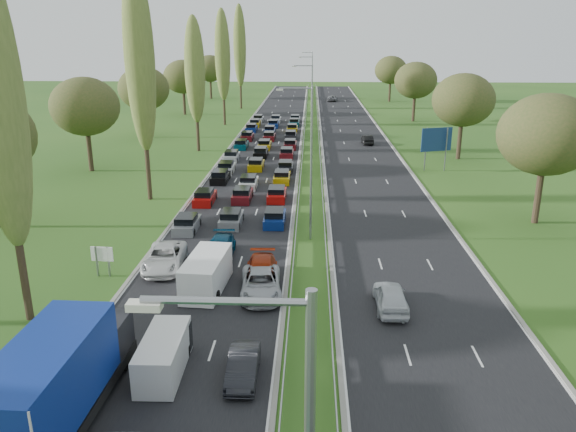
{
  "coord_description": "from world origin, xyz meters",
  "views": [
    {
      "loc": [
        4.47,
        0.8,
        15.38
      ],
      "look_at": [
        2.66,
        44.29,
        1.5
      ],
      "focal_mm": 35.0,
      "sensor_mm": 36.0,
      "label": 1
    }
  ],
  "objects_px": {
    "near_car_2": "(165,257)",
    "direction_sign": "(436,141)",
    "info_sign": "(102,257)",
    "blue_lorry": "(60,379)",
    "white_van_front": "(165,353)",
    "white_van_rear": "(207,271)"
  },
  "relations": [
    {
      "from": "blue_lorry",
      "to": "direction_sign",
      "type": "bearing_deg",
      "value": 63.72
    },
    {
      "from": "near_car_2",
      "to": "white_van_front",
      "type": "height_order",
      "value": "white_van_front"
    },
    {
      "from": "near_car_2",
      "to": "direction_sign",
      "type": "height_order",
      "value": "direction_sign"
    },
    {
      "from": "near_car_2",
      "to": "direction_sign",
      "type": "xyz_separation_m",
      "value": [
        25.02,
        31.13,
        2.78
      ]
    },
    {
      "from": "blue_lorry",
      "to": "white_van_rear",
      "type": "height_order",
      "value": "blue_lorry"
    },
    {
      "from": "direction_sign",
      "to": "info_sign",
      "type": "bearing_deg",
      "value": -131.39
    },
    {
      "from": "white_van_front",
      "to": "white_van_rear",
      "type": "distance_m",
      "value": 9.46
    },
    {
      "from": "white_van_front",
      "to": "info_sign",
      "type": "height_order",
      "value": "info_sign"
    },
    {
      "from": "info_sign",
      "to": "direction_sign",
      "type": "relative_size",
      "value": 0.4
    },
    {
      "from": "near_car_2",
      "to": "blue_lorry",
      "type": "bearing_deg",
      "value": -93.95
    },
    {
      "from": "info_sign",
      "to": "blue_lorry",
      "type": "bearing_deg",
      "value": -75.87
    },
    {
      "from": "info_sign",
      "to": "direction_sign",
      "type": "height_order",
      "value": "direction_sign"
    },
    {
      "from": "direction_sign",
      "to": "blue_lorry",
      "type": "bearing_deg",
      "value": -117.64
    },
    {
      "from": "near_car_2",
      "to": "direction_sign",
      "type": "bearing_deg",
      "value": 47.19
    },
    {
      "from": "white_van_front",
      "to": "direction_sign",
      "type": "relative_size",
      "value": 0.9
    },
    {
      "from": "near_car_2",
      "to": "white_van_front",
      "type": "distance_m",
      "value": 12.95
    },
    {
      "from": "white_van_front",
      "to": "direction_sign",
      "type": "height_order",
      "value": "direction_sign"
    },
    {
      "from": "blue_lorry",
      "to": "info_sign",
      "type": "bearing_deg",
      "value": 105.5
    },
    {
      "from": "blue_lorry",
      "to": "white_van_rear",
      "type": "distance_m",
      "value": 14.01
    },
    {
      "from": "direction_sign",
      "to": "white_van_rear",
      "type": "bearing_deg",
      "value": -122.09
    },
    {
      "from": "white_van_front",
      "to": "info_sign",
      "type": "xyz_separation_m",
      "value": [
        -6.98,
        11.0,
        0.4
      ]
    },
    {
      "from": "white_van_front",
      "to": "info_sign",
      "type": "bearing_deg",
      "value": 121.38
    }
  ]
}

